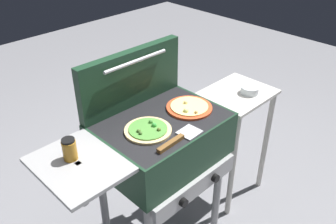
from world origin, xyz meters
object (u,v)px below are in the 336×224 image
at_px(grill, 160,144).
at_px(spatula, 179,139).
at_px(topping_bowl_near, 250,90).
at_px(pizza_cheese, 189,107).
at_px(pizza_veggie, 148,130).
at_px(sauce_jar, 70,149).
at_px(prep_table, 234,124).

distance_m(grill, spatula, 0.24).
relative_size(grill, topping_bowl_near, 8.57).
bearing_deg(pizza_cheese, pizza_veggie, -179.66).
bearing_deg(pizza_cheese, sauce_jar, 173.20).
height_order(pizza_veggie, spatula, pizza_veggie).
bearing_deg(topping_bowl_near, pizza_veggie, 178.29).
height_order(pizza_veggie, topping_bowl_near, pizza_veggie).
bearing_deg(grill, pizza_cheese, -8.38).
bearing_deg(spatula, prep_table, 14.23).
relative_size(spatula, topping_bowl_near, 2.34).
xyz_separation_m(pizza_cheese, spatula, (-0.24, -0.15, -0.00)).
relative_size(pizza_cheese, topping_bowl_near, 2.14).
bearing_deg(grill, pizza_veggie, -163.98).
distance_m(prep_table, topping_bowl_near, 0.26).
bearing_deg(topping_bowl_near, pizza_cheese, 177.18).
bearing_deg(spatula, pizza_cheese, 32.52).
relative_size(grill, pizza_veggie, 4.27).
distance_m(pizza_veggie, topping_bowl_near, 0.82).
bearing_deg(pizza_cheese, topping_bowl_near, -2.82).
distance_m(pizza_veggie, sauce_jar, 0.38).
height_order(grill, pizza_cheese, pizza_cheese).
bearing_deg(prep_table, topping_bowl_near, -53.26).
bearing_deg(pizza_veggie, sauce_jar, 167.71).
distance_m(grill, prep_table, 0.70).
height_order(sauce_jar, spatula, sauce_jar).
xyz_separation_m(pizza_veggie, sauce_jar, (-0.37, 0.08, 0.04)).
height_order(spatula, topping_bowl_near, spatula).
relative_size(pizza_veggie, spatula, 0.86).
relative_size(pizza_veggie, prep_table, 0.28).
relative_size(grill, pizza_cheese, 4.01).
distance_m(spatula, topping_bowl_near, 0.78).
height_order(pizza_cheese, sauce_jar, sauce_jar).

